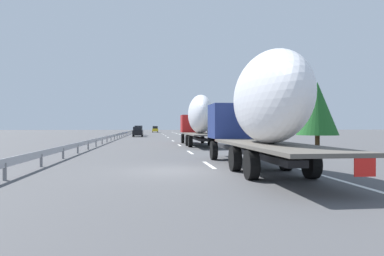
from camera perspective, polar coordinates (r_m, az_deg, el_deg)
ground_plane at (r=54.87m, az=-5.59°, el=-1.66°), size 260.00×260.00×0.00m
lane_stripe_0 at (r=17.16m, az=2.76°, el=-5.96°), size 3.20×0.20×0.01m
lane_stripe_1 at (r=25.28m, az=-0.29°, el=-3.94°), size 3.20×0.20×0.01m
lane_stripe_2 at (r=34.80m, az=-2.03°, el=-2.78°), size 3.20×0.20×0.01m
lane_stripe_3 at (r=45.32m, az=-3.10°, el=-2.07°), size 3.20×0.20×0.01m
lane_stripe_4 at (r=58.87m, az=-3.91°, el=-1.52°), size 3.20×0.20×0.01m
lane_stripe_5 at (r=68.55m, az=-4.29°, el=-1.27°), size 3.20×0.20×0.01m
lane_stripe_6 at (r=80.59m, az=-4.64°, el=-1.03°), size 3.20×0.20×0.01m
lane_stripe_7 at (r=90.75m, az=-4.86°, el=-0.89°), size 3.20×0.20×0.01m
edge_line_right at (r=60.20m, az=-0.43°, el=-1.48°), size 110.00×0.20×0.01m
truck_lead at (r=34.22m, az=1.08°, el=1.58°), size 14.09×2.55×4.79m
truck_trailing at (r=15.27m, az=10.85°, el=3.24°), size 13.90×2.55×4.79m
car_blue_sedan at (r=74.18m, az=-8.58°, el=-0.40°), size 4.33×1.78×1.99m
car_black_suv at (r=63.61m, az=-8.71°, el=-0.58°), size 4.61×1.76×1.78m
car_yellow_coupe at (r=106.44m, az=-5.95°, el=-0.20°), size 4.18×1.73×1.90m
road_sign at (r=52.73m, az=1.76°, el=0.71°), size 0.10×0.90×3.26m
tree_0 at (r=79.11m, az=1.97°, el=1.85°), size 3.44×3.44×6.15m
tree_1 at (r=84.08m, az=2.55°, el=1.96°), size 3.71×3.71×7.04m
tree_2 at (r=27.98m, az=19.53°, el=2.95°), size 3.07×3.07×5.16m
tree_3 at (r=38.86m, az=11.83°, el=2.85°), size 3.34×3.34×5.88m
tree_4 at (r=88.20m, az=1.15°, el=1.89°), size 2.69×2.69×6.74m
tree_5 at (r=82.59m, az=1.88°, el=1.68°), size 3.69×3.69×5.91m
guardrail_median at (r=58.06m, az=-11.58°, el=-0.99°), size 94.00×0.10×0.76m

